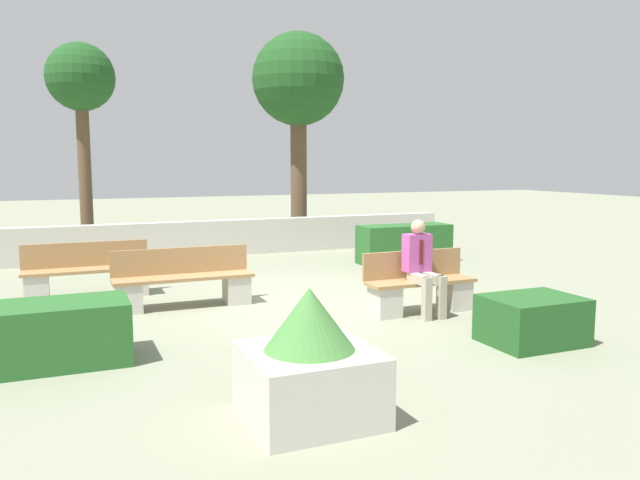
{
  "coord_description": "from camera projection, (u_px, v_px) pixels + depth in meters",
  "views": [
    {
      "loc": [
        -3.56,
        -8.82,
        2.17
      ],
      "look_at": [
        0.37,
        0.5,
        0.9
      ],
      "focal_mm": 35.0,
      "sensor_mm": 36.0,
      "label": 1
    }
  ],
  "objects": [
    {
      "name": "ground_plane",
      "position": [
        311.0,
        302.0,
        9.7
      ],
      "size": [
        60.0,
        60.0,
        0.0
      ],
      "primitive_type": "plane",
      "color": "gray"
    },
    {
      "name": "perimeter_wall",
      "position": [
        225.0,
        238.0,
        14.55
      ],
      "size": [
        11.33,
        0.3,
        0.82
      ],
      "color": "beige",
      "rests_on": "ground_plane"
    },
    {
      "name": "bench_front",
      "position": [
        420.0,
        289.0,
        9.04
      ],
      "size": [
        1.64,
        0.48,
        0.88
      ],
      "color": "#A37A4C",
      "rests_on": "ground_plane"
    },
    {
      "name": "bench_left_side",
      "position": [
        184.0,
        284.0,
        9.35
      ],
      "size": [
        2.07,
        0.48,
        0.88
      ],
      "rotation": [
        0.0,
        0.0,
        -0.2
      ],
      "color": "#A37A4C",
      "rests_on": "ground_plane"
    },
    {
      "name": "bench_right_side",
      "position": [
        87.0,
        276.0,
        10.0
      ],
      "size": [
        1.95,
        0.48,
        0.88
      ],
      "rotation": [
        0.0,
        0.0,
        0.03
      ],
      "color": "#A37A4C",
      "rests_on": "ground_plane"
    },
    {
      "name": "person_seated_man",
      "position": [
        422.0,
        262.0,
        8.84
      ],
      "size": [
        0.38,
        0.64,
        1.35
      ],
      "color": "#B2A893",
      "rests_on": "ground_plane"
    },
    {
      "name": "hedge_block_near_left",
      "position": [
        532.0,
        320.0,
        7.48
      ],
      "size": [
        1.11,
        0.85,
        0.57
      ],
      "color": "#235623",
      "rests_on": "ground_plane"
    },
    {
      "name": "hedge_block_near_right",
      "position": [
        404.0,
        244.0,
        13.46
      ],
      "size": [
        2.03,
        0.69,
        0.82
      ],
      "color": "#286028",
      "rests_on": "ground_plane"
    },
    {
      "name": "hedge_block_mid_left",
      "position": [
        45.0,
        335.0,
        6.65
      ],
      "size": [
        1.72,
        0.85,
        0.68
      ],
      "color": "#286028",
      "rests_on": "ground_plane"
    },
    {
      "name": "planter_corner_left",
      "position": [
        310.0,
        363.0,
        5.26
      ],
      "size": [
        1.07,
        1.07,
        1.13
      ],
      "color": "beige",
      "rests_on": "ground_plane"
    },
    {
      "name": "tree_leftmost",
      "position": [
        81.0,
        85.0,
        14.35
      ],
      "size": [
        1.56,
        1.56,
        4.89
      ],
      "color": "brown",
      "rests_on": "ground_plane"
    },
    {
      "name": "tree_center_left",
      "position": [
        298.0,
        84.0,
        16.22
      ],
      "size": [
        2.4,
        2.4,
        5.51
      ],
      "color": "brown",
      "rests_on": "ground_plane"
    }
  ]
}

